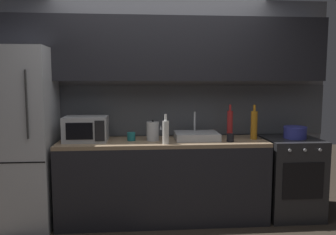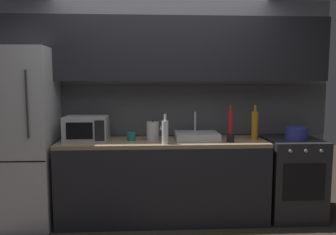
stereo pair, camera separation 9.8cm
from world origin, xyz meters
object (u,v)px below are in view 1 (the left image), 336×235
Objects in this scene: kettle at (153,131)px; wine_bottle_amber at (254,125)px; refrigerator at (21,138)px; microwave at (86,129)px; wine_bottle_white at (166,132)px; wine_bottle_red at (230,124)px; oven_range at (290,177)px; cooking_pot at (295,132)px; mug_dark at (230,138)px; mug_teal at (131,137)px.

kettle is 1.13m from wine_bottle_amber.
refrigerator reaches higher than microwave.
wine_bottle_red is (0.75, 0.28, 0.04)m from wine_bottle_white.
oven_range is at bearing 8.22° from wine_bottle_white.
wine_bottle_amber is 0.49m from cooking_pot.
wine_bottle_amber is at bearing 11.39° from wine_bottle_white.
wine_bottle_red is 4.47× the size of mug_dark.
microwave is (-2.31, 0.02, 0.58)m from oven_range.
wine_bottle_white is at bearing -168.61° from wine_bottle_amber.
wine_bottle_amber is 0.36m from mug_dark.
cooking_pot is (0.03, 0.00, 0.52)m from oven_range.
refrigerator is 2.28m from wine_bottle_red.
wine_bottle_red is at bearing 174.80° from cooking_pot.
wine_bottle_white is 0.81× the size of wine_bottle_red.
kettle reaches higher than mug_teal.
wine_bottle_red reaches higher than wine_bottle_white.
wine_bottle_amber is (1.85, -0.03, 0.03)m from microwave.
refrigerator is 8.24× the size of kettle.
wine_bottle_white is at bearing -58.96° from kettle.
cooking_pot reaches higher than mug_dark.
mug_dark is at bearing -169.49° from cooking_pot.
wine_bottle_white reaches higher than mug_dark.
refrigerator is at bearing 172.11° from wine_bottle_white.
mug_teal is (-1.82, 0.01, 0.49)m from oven_range.
refrigerator is 0.69m from microwave.
mug_dark is (2.23, -0.15, -0.01)m from refrigerator.
mug_teal is (1.17, 0.01, -0.00)m from refrigerator.
wine_bottle_red is 1.51× the size of cooking_pot.
mug_teal is (-1.37, 0.02, -0.12)m from wine_bottle_amber.
mug_dark is (-0.76, -0.15, 0.49)m from oven_range.
refrigerator is at bearing 176.25° from mug_dark.
oven_range is at bearing 10.86° from mug_dark.
wine_bottle_amber is at bearing -178.93° from cooking_pot.
oven_range is (2.99, -0.00, -0.50)m from refrigerator.
oven_range is 3.91× the size of kettle.
mug_teal is at bearing 179.74° from cooking_pot.
wine_bottle_amber is at bearing -0.29° from kettle.
mug_dark is 1.07m from mug_teal.
mug_teal is at bearing 0.42° from refrigerator.
wine_bottle_red is at bearing 163.39° from wine_bottle_amber.
refrigerator is 2.23m from mug_dark.
wine_bottle_white is 1.22× the size of cooking_pot.
refrigerator is 3.02m from cooking_pot.
cooking_pot is at bearing -0.45° from microwave.
wine_bottle_red is (-0.26, 0.08, -0.00)m from wine_bottle_amber.
mug_dark is at bearing -103.23° from wine_bottle_red.
mug_teal is at bearing -1.17° from microwave.
microwave is at bearing 164.82° from wine_bottle_white.
oven_range is 0.94m from wine_bottle_red.
wine_bottle_white is (1.53, -0.21, 0.08)m from refrigerator.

